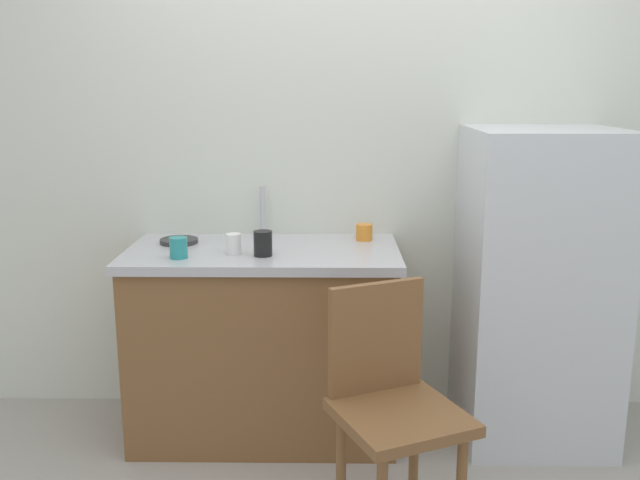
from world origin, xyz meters
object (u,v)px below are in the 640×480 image
object	(u,v)px
cup_teal	(179,248)
cup_black	(263,243)
hotplate	(179,241)
cup_white	(233,244)
refrigerator	(537,287)
chair	(392,402)
cup_orange	(364,232)

from	to	relation	value
cup_teal	cup_black	world-z (taller)	cup_black
hotplate	cup_white	distance (m)	0.34
cup_white	hotplate	bearing A→B (deg)	144.34
refrigerator	cup_black	world-z (taller)	refrigerator
refrigerator	cup_teal	bearing A→B (deg)	-173.75
chair	cup_white	size ratio (longest dim) A/B	10.34
cup_teal	cup_white	bearing A→B (deg)	19.27
cup_white	refrigerator	bearing A→B (deg)	4.00
refrigerator	cup_white	size ratio (longest dim) A/B	16.04
hotplate	cup_white	world-z (taller)	cup_white
chair	hotplate	world-z (taller)	chair
chair	cup_teal	bearing A→B (deg)	121.44
cup_black	cup_white	bearing A→B (deg)	165.64
cup_black	chair	bearing A→B (deg)	-51.20
cup_orange	refrigerator	bearing A→B (deg)	-13.40
hotplate	cup_teal	distance (m)	0.28
refrigerator	cup_orange	xyz separation A→B (m)	(-0.75, 0.18, 0.21)
refrigerator	cup_orange	bearing A→B (deg)	166.60
cup_black	refrigerator	bearing A→B (deg)	6.00
chair	cup_black	bearing A→B (deg)	104.50
cup_orange	cup_white	distance (m)	0.63
hotplate	cup_orange	distance (m)	0.84
refrigerator	cup_orange	world-z (taller)	refrigerator
cup_teal	cup_white	size ratio (longest dim) A/B	1.01
cup_black	hotplate	bearing A→B (deg)	150.30
chair	cup_teal	world-z (taller)	cup_teal
cup_black	cup_white	distance (m)	0.13
refrigerator	cup_white	xyz separation A→B (m)	(-1.32, -0.09, 0.21)
cup_teal	chair	bearing A→B (deg)	-34.26
cup_teal	cup_black	xyz separation A→B (m)	(0.34, 0.04, 0.01)
chair	cup_orange	distance (m)	1.00
hotplate	cup_white	xyz separation A→B (m)	(0.27, -0.20, 0.03)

